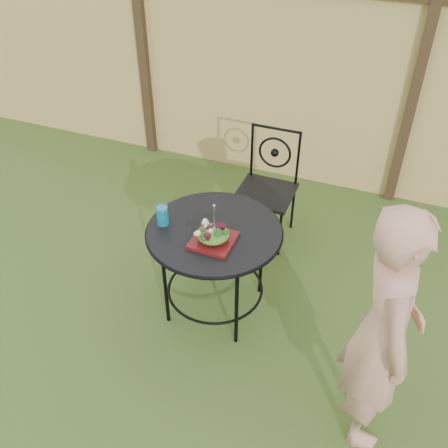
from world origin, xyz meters
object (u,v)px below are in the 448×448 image
(patio_table, at_px, (215,246))
(salad_plate, at_px, (213,240))
(patio_chair, at_px, (268,184))
(diner, at_px, (383,332))

(patio_table, relative_size, salad_plate, 3.42)
(patio_chair, relative_size, salad_plate, 3.52)
(patio_table, height_order, salad_plate, salad_plate)
(diner, bearing_deg, salad_plate, 54.02)
(patio_table, relative_size, patio_chair, 0.97)
(patio_chair, bearing_deg, diner, -54.47)
(patio_table, xyz_separation_m, patio_chair, (0.07, 0.99, -0.08))
(diner, relative_size, salad_plate, 5.79)
(patio_chair, distance_m, diner, 1.88)
(patio_chair, xyz_separation_m, salad_plate, (-0.03, -1.10, 0.23))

